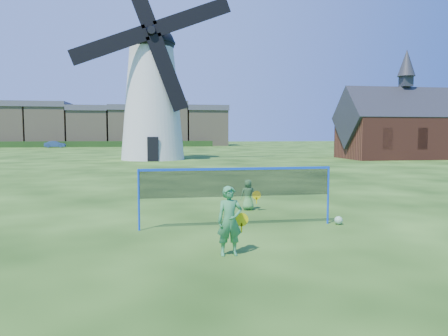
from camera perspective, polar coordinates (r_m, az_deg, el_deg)
ground at (r=11.20m, az=-0.59°, el=-7.89°), size 220.00×220.00×0.00m
windmill at (r=39.95m, az=-9.56°, el=9.82°), size 13.73×5.75×17.96m
chapel at (r=44.29m, az=22.92°, el=4.92°), size 12.14×5.88×10.26m
badminton_net at (r=11.05m, az=1.74°, el=-2.07°), size 5.05×0.05×1.55m
player_girl at (r=8.56m, az=0.77°, el=-7.08°), size 0.68×0.36×1.39m
player_boy at (r=13.58m, az=3.25°, el=-3.58°), size 0.61×0.41×0.98m
play_ball at (r=11.90m, az=15.03°, el=-6.76°), size 0.22×0.22×0.22m
terraced_houses at (r=84.78m, az=-21.98°, el=5.39°), size 64.65×8.40×8.33m
hedge at (r=79.46m, az=-24.34°, el=2.89°), size 62.00×0.80×1.00m
car_right at (r=76.23m, az=-21.60°, el=2.95°), size 3.30×1.16×1.09m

